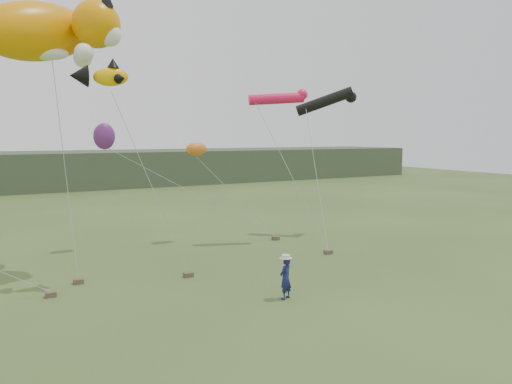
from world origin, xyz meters
The scene contains 8 objects.
ground centered at (0.00, 0.00, 0.00)m, with size 120.00×120.00×0.00m, color #385123.
headland centered at (-3.11, 44.69, 1.92)m, with size 90.00×13.00×4.00m.
festival_attendant centered at (-0.59, -0.40, 0.77)m, with size 0.56×0.37×1.54m, color navy.
sandbag_anchors centered at (-1.62, 5.19, 0.10)m, with size 13.35×4.86×0.19m.
cat_kite centered at (-7.18, 7.42, 10.18)m, with size 7.02×4.74×3.24m.
fish_kite centered at (-5.86, 4.57, 8.15)m, with size 2.19×1.47×1.13m.
tube_kites centered at (6.70, 8.46, 7.92)m, with size 7.14×2.79×1.72m.
misc_kites centered at (-2.64, 10.62, 5.59)m, with size 6.03×1.04×1.73m.
Camera 1 is at (-10.04, -15.20, 5.91)m, focal length 35.00 mm.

